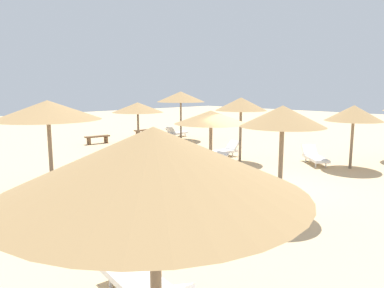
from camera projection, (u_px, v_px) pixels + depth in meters
The scene contains 17 objects.
ground_plane at pixel (254, 189), 11.94m from camera, with size 80.00×80.00×0.00m, color #D1B284.
parasol_0 at pixel (154, 161), 3.45m from camera, with size 3.03×3.03×3.00m.
parasol_1 at pixel (241, 104), 15.80m from camera, with size 2.32×2.32×2.95m.
parasol_2 at pixel (48, 110), 10.57m from camera, with size 3.13×3.13×3.01m.
parasol_3 at pixel (181, 97), 22.67m from camera, with size 3.09×3.09×3.15m.
parasol_4 at pixel (354, 113), 14.64m from camera, with size 2.32×2.32×2.67m.
parasol_5 at pixel (211, 117), 12.36m from camera, with size 2.57×2.57×2.60m.
parasol_7 at pixel (138, 108), 19.80m from camera, with size 2.86×2.86×2.57m.
parasol_8 at pixel (283, 117), 9.13m from camera, with size 2.21×2.21×2.93m.
lounger_0 at pixel (144, 284), 5.59m from camera, with size 0.84×1.97×0.63m.
lounger_1 at pixel (223, 151), 17.43m from camera, with size 1.93×0.89×0.79m.
lounger_2 at pixel (108, 201), 9.68m from camera, with size 1.40×1.96×0.76m.
lounger_3 at pixel (176, 133), 24.47m from camera, with size 1.95×1.00×0.78m.
lounger_4 at pixel (314, 157), 15.89m from camera, with size 1.73×1.82×0.77m.
lounger_5 at pixel (210, 163), 14.71m from camera, with size 1.94×0.73×0.65m.
bench_0 at pixel (144, 132), 24.89m from camera, with size 1.51×0.45×0.49m.
bench_2 at pixel (97, 138), 21.63m from camera, with size 1.53×0.56×0.49m.
Camera 1 is at (-9.53, -6.86, 3.37)m, focal length 33.23 mm.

